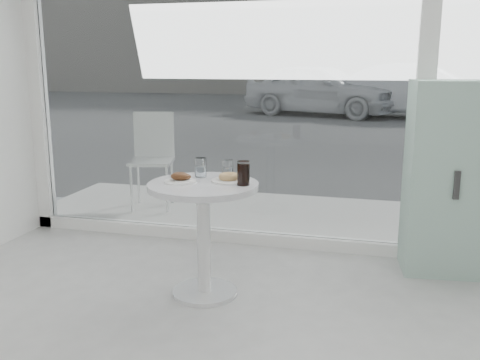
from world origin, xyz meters
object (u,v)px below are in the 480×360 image
(mint_cabinet, at_px, (453,178))
(plate_fritter, at_px, (181,178))
(car_white, at_px, (321,89))
(cola_glass, at_px, (243,174))
(patio_chair, at_px, (153,154))
(plate_donut, at_px, (229,178))
(main_table, at_px, (204,216))
(car_silver, at_px, (420,91))
(water_tumbler_b, at_px, (228,170))
(water_tumbler_a, at_px, (201,168))

(mint_cabinet, relative_size, plate_fritter, 6.71)
(mint_cabinet, xyz_separation_m, car_white, (-2.27, 11.76, 0.06))
(mint_cabinet, distance_m, cola_glass, 1.61)
(patio_chair, bearing_deg, plate_donut, -67.17)
(main_table, distance_m, cola_glass, 0.40)
(patio_chair, xyz_separation_m, car_silver, (3.28, 10.60, 0.15))
(patio_chair, distance_m, water_tumbler_b, 2.12)
(cola_glass, bearing_deg, plate_donut, 146.52)
(plate_fritter, bearing_deg, plate_donut, 19.07)
(patio_chair, relative_size, plate_donut, 4.24)
(plate_donut, distance_m, water_tumbler_a, 0.25)
(plate_donut, bearing_deg, plate_fritter, -160.93)
(plate_fritter, bearing_deg, patio_chair, 118.82)
(plate_fritter, distance_m, water_tumbler_a, 0.21)
(plate_donut, distance_m, water_tumbler_b, 0.12)
(water_tumbler_b, bearing_deg, cola_glass, -49.97)
(plate_donut, bearing_deg, water_tumbler_b, 110.04)
(mint_cabinet, xyz_separation_m, cola_glass, (-1.35, -0.87, 0.14))
(car_silver, xyz_separation_m, water_tumbler_b, (-2.00, -12.27, 0.07))
(car_white, bearing_deg, car_silver, -74.93)
(main_table, xyz_separation_m, patio_chair, (-1.18, 1.86, 0.05))
(mint_cabinet, relative_size, plate_donut, 6.12)
(plate_fritter, bearing_deg, car_white, 92.28)
(water_tumbler_b, bearing_deg, patio_chair, 127.72)
(main_table, distance_m, mint_cabinet, 1.85)
(mint_cabinet, relative_size, car_silver, 0.31)
(patio_chair, distance_m, car_white, 10.79)
(plate_fritter, height_order, water_tumbler_b, water_tumbler_b)
(water_tumbler_a, relative_size, cola_glass, 0.85)
(patio_chair, height_order, car_white, car_white)
(mint_cabinet, height_order, water_tumbler_a, mint_cabinet)
(car_white, distance_m, plate_donut, 12.57)
(car_silver, xyz_separation_m, cola_glass, (-1.84, -12.46, 0.09))
(main_table, distance_m, car_white, 12.65)
(water_tumbler_b, bearing_deg, plate_fritter, -140.28)
(patio_chair, bearing_deg, cola_glass, -66.01)
(patio_chair, bearing_deg, car_white, 73.21)
(water_tumbler_a, relative_size, water_tumbler_b, 1.07)
(plate_fritter, xyz_separation_m, plate_donut, (0.30, 0.10, -0.01))
(car_white, xyz_separation_m, water_tumbler_b, (0.76, -12.44, 0.06))
(car_white, distance_m, car_silver, 2.76)
(main_table, relative_size, car_white, 0.17)
(mint_cabinet, distance_m, plate_fritter, 1.98)
(main_table, bearing_deg, patio_chair, 122.34)
(patio_chair, bearing_deg, plate_fritter, -75.16)
(main_table, relative_size, plate_fritter, 3.66)
(cola_glass, bearing_deg, main_table, -177.86)
(car_silver, bearing_deg, patio_chair, 174.61)
(car_white, xyz_separation_m, water_tumbler_a, (0.58, -12.46, 0.07))
(plate_donut, height_order, water_tumbler_a, water_tumbler_a)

